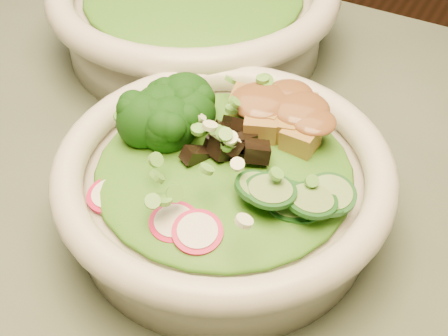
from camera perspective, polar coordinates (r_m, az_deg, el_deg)
The scene contains 10 objects.
salad_bowl at distance 0.44m, azimuth 0.00°, elevation -1.73°, with size 0.24×0.24×0.06m.
side_bowl at distance 0.63m, azimuth -2.74°, elevation 14.16°, with size 0.28×0.28×0.08m.
lettuce_bed at distance 0.43m, azimuth 0.00°, elevation 0.10°, with size 0.18×0.18×0.02m, color #1B5D13.
broccoli_florets at distance 0.45m, azimuth -5.48°, elevation 4.39°, with size 0.07×0.06×0.04m, color black, non-canonical shape.
radish_slices at distance 0.40m, azimuth -5.33°, elevation -4.11°, with size 0.10×0.04×0.02m, color #B40D3C, non-canonical shape.
cucumber_slices at distance 0.40m, azimuth 6.13°, elevation -2.68°, with size 0.06×0.06×0.03m, color #79A25A, non-canonical shape.
mushroom_heap at distance 0.43m, azimuth 0.95°, elevation 1.98°, with size 0.06×0.06×0.04m, color black, non-canonical shape.
tofu_cubes at distance 0.45m, azimuth 4.79°, elevation 4.51°, with size 0.08×0.05×0.03m, color #9C6B34, non-canonical shape.
peanut_sauce at distance 0.45m, azimuth 4.87°, elevation 5.66°, with size 0.06×0.05×0.01m, color brown.
scallion_garnish at distance 0.41m, azimuth 0.00°, elevation 2.16°, with size 0.17×0.17×0.02m, color #5AA53A, non-canonical shape.
Camera 1 is at (0.01, -0.23, 1.10)m, focal length 50.00 mm.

